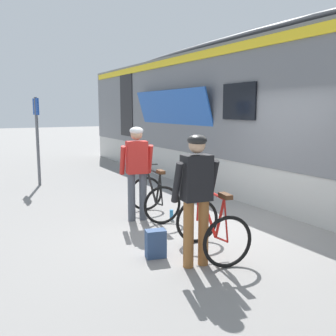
{
  "coord_description": "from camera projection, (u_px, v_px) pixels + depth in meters",
  "views": [
    {
      "loc": [
        -3.94,
        -5.33,
        2.08
      ],
      "look_at": [
        -0.73,
        0.53,
        1.05
      ],
      "focal_mm": 40.87,
      "sensor_mm": 36.0,
      "label": 1
    }
  ],
  "objects": [
    {
      "name": "bicycle_near_red",
      "position": [
        211.0,
        227.0,
        5.49
      ],
      "size": [
        0.89,
        1.18,
        0.99
      ],
      "color": "black",
      "rests_on": "ground"
    },
    {
      "name": "platform_sign_post",
      "position": [
        37.0,
        126.0,
        10.33
      ],
      "size": [
        0.08,
        0.7,
        2.4
      ],
      "color": "#595B60",
      "rests_on": "ground"
    },
    {
      "name": "ground_plane",
      "position": [
        218.0,
        227.0,
        6.81
      ],
      "size": [
        80.0,
        80.0,
        0.0
      ],
      "primitive_type": "plane",
      "color": "gray"
    },
    {
      "name": "water_bottle_near_the_bikes",
      "position": [
        171.0,
        215.0,
        7.25
      ],
      "size": [
        0.07,
        0.07,
        0.19
      ],
      "primitive_type": "cylinder",
      "color": "#338CCC",
      "rests_on": "ground"
    },
    {
      "name": "backpack_on_platform",
      "position": [
        156.0,
        244.0,
        5.4
      ],
      "size": [
        0.31,
        0.23,
        0.4
      ],
      "primitive_type": "cube",
      "rotation": [
        0.0,
        0.0,
        -0.21
      ],
      "color": "navy",
      "rests_on": "ground"
    },
    {
      "name": "train_car",
      "position": [
        322.0,
        114.0,
        8.33
      ],
      "size": [
        3.27,
        21.2,
        3.88
      ],
      "color": "slate",
      "rests_on": "ground"
    },
    {
      "name": "cyclist_near_in_dark",
      "position": [
        196.0,
        189.0,
        4.98
      ],
      "size": [
        0.64,
        0.35,
        1.76
      ],
      "color": "#935B2D",
      "rests_on": "ground"
    },
    {
      "name": "bicycle_far_black",
      "position": [
        154.0,
        197.0,
        7.41
      ],
      "size": [
        0.86,
        1.16,
        0.99
      ],
      "color": "black",
      "rests_on": "ground"
    },
    {
      "name": "cyclist_far_in_red",
      "position": [
        137.0,
        165.0,
        7.09
      ],
      "size": [
        0.65,
        0.38,
        1.76
      ],
      "color": "#4C515B",
      "rests_on": "ground"
    }
  ]
}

